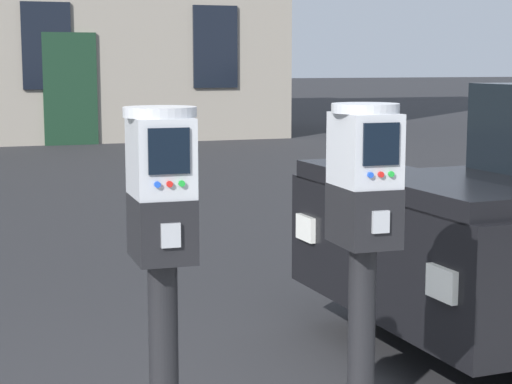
{
  "coord_description": "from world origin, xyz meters",
  "views": [
    {
      "loc": [
        -0.95,
        -2.65,
        1.54
      ],
      "look_at": [
        -0.04,
        -0.01,
        1.14
      ],
      "focal_mm": 62.18,
      "sensor_mm": 36.0,
      "label": 1
    }
  ],
  "objects": [
    {
      "name": "parking_meter_near_kerb",
      "position": [
        -0.38,
        -0.12,
        1.02
      ],
      "size": [
        0.22,
        0.25,
        1.28
      ],
      "rotation": [
        0.0,
        0.0,
        -1.59
      ],
      "color": "black",
      "rests_on": "sidewalk_slab"
    },
    {
      "name": "parking_meter_twin_adjacent",
      "position": [
        0.29,
        -0.12,
        1.02
      ],
      "size": [
        0.22,
        0.25,
        1.28
      ],
      "rotation": [
        0.0,
        0.0,
        -1.59
      ],
      "color": "black",
      "rests_on": "sidewalk_slab"
    }
  ]
}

